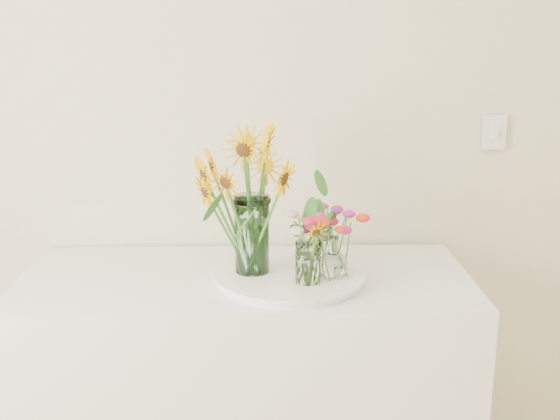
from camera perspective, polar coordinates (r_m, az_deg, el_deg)
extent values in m
cube|color=white|center=(2.39, -2.72, -15.54)|extent=(1.40, 0.60, 0.90)
cylinder|color=white|center=(2.14, 0.78, -5.51)|extent=(0.44, 0.44, 0.02)
cylinder|color=silver|center=(2.11, -2.30, -2.02)|extent=(0.13, 0.13, 0.24)
cylinder|color=white|center=(2.04, 2.29, -4.31)|extent=(0.10, 0.10, 0.13)
cylinder|color=white|center=(2.22, 3.28, -2.74)|extent=(0.09, 0.09, 0.12)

